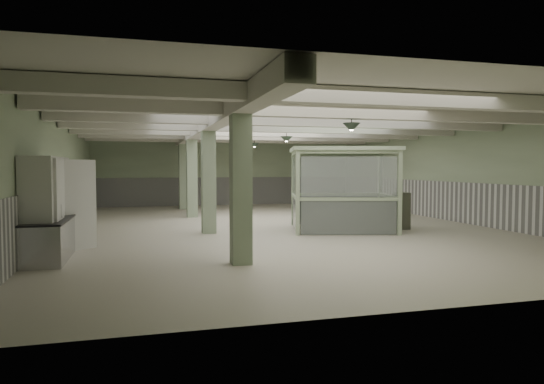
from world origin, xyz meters
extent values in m
plane|color=beige|center=(0.00, 0.00, 0.00)|extent=(20.00, 20.00, 0.00)
cube|color=beige|center=(0.00, 0.00, 3.60)|extent=(14.00, 20.00, 0.02)
cube|color=#AEC39C|center=(0.00, 10.00, 1.80)|extent=(14.00, 0.02, 3.60)
cube|color=#AEC39C|center=(0.00, -10.00, 1.80)|extent=(14.00, 0.02, 3.60)
cube|color=#AEC39C|center=(-7.00, 0.00, 1.80)|extent=(0.02, 20.00, 3.60)
cube|color=#AEC39C|center=(7.00, 0.00, 1.80)|extent=(0.02, 20.00, 3.60)
cube|color=silver|center=(-6.97, 0.00, 0.75)|extent=(0.05, 19.90, 1.50)
cube|color=silver|center=(6.97, 0.00, 0.75)|extent=(0.05, 19.90, 1.50)
cube|color=silver|center=(0.00, 9.97, 0.75)|extent=(13.90, 0.05, 1.50)
cube|color=beige|center=(-2.50, 0.00, 3.38)|extent=(0.45, 19.90, 0.40)
cube|color=beige|center=(0.00, -7.50, 3.42)|extent=(13.90, 0.35, 0.32)
cube|color=beige|center=(0.00, -5.00, 3.42)|extent=(13.90, 0.35, 0.32)
cube|color=beige|center=(0.00, -2.50, 3.42)|extent=(13.90, 0.35, 0.32)
cube|color=beige|center=(0.00, 0.00, 3.42)|extent=(13.90, 0.35, 0.32)
cube|color=beige|center=(0.00, 2.50, 3.42)|extent=(13.90, 0.35, 0.32)
cube|color=beige|center=(0.00, 5.00, 3.42)|extent=(13.90, 0.35, 0.32)
cube|color=beige|center=(0.00, 7.50, 3.42)|extent=(13.90, 0.35, 0.32)
cube|color=#8EA182|center=(-2.50, -6.00, 1.80)|extent=(0.42, 0.42, 3.60)
cube|color=#8EA182|center=(-2.50, -1.00, 1.80)|extent=(0.42, 0.42, 3.60)
cube|color=#8EA182|center=(-2.50, 4.00, 1.80)|extent=(0.42, 0.42, 3.60)
cube|color=#8EA182|center=(-2.50, 8.00, 1.80)|extent=(0.42, 0.42, 3.60)
cone|color=#2F3F31|center=(0.50, -5.00, 3.05)|extent=(0.44, 0.44, 0.22)
cone|color=#2F3F31|center=(0.50, 0.50, 3.05)|extent=(0.44, 0.44, 0.22)
cone|color=#2F3F31|center=(0.50, 5.50, 3.05)|extent=(0.44, 0.44, 0.22)
cube|color=#B2B1B6|center=(-6.54, -3.16, 0.44)|extent=(0.82, 4.86, 0.88)
cube|color=black|center=(-6.54, -3.16, 0.89)|extent=(0.86, 4.90, 0.04)
cylinder|color=#B2B2B7|center=(-6.41, -4.79, 0.95)|extent=(0.29, 0.29, 0.10)
cube|color=silver|center=(-6.65, -4.00, 1.21)|extent=(0.66, 2.63, 2.41)
cube|color=silver|center=(-6.29, -4.60, 1.21)|extent=(0.06, 0.99, 2.31)
cube|color=silver|center=(-6.17, -3.29, 1.21)|extent=(0.77, 0.71, 2.31)
cube|color=silver|center=(-6.25, -4.60, 1.21)|extent=(0.02, 0.05, 0.30)
cube|color=silver|center=(-6.25, -3.40, 1.21)|extent=(0.02, 0.05, 0.30)
cube|color=#A6BA95|center=(0.02, -2.23, 1.29)|extent=(0.15, 0.15, 2.58)
cube|color=#A6BA95|center=(0.68, 0.26, 1.29)|extent=(0.15, 0.15, 2.58)
cube|color=#A6BA95|center=(3.01, -3.02, 1.29)|extent=(0.15, 0.15, 2.58)
cube|color=#A6BA95|center=(3.67, -0.53, 1.29)|extent=(0.15, 0.15, 2.58)
cube|color=#A6BA95|center=(1.85, -1.38, 2.64)|extent=(3.95, 3.59, 0.12)
cube|color=silver|center=(1.52, -2.62, 0.55)|extent=(2.81, 0.80, 1.05)
cube|color=silver|center=(1.52, -2.62, 1.78)|extent=(2.81, 0.80, 1.22)
cube|color=silver|center=(2.18, -0.13, 0.55)|extent=(2.81, 0.80, 1.05)
cube|color=silver|center=(2.18, -0.13, 1.78)|extent=(2.81, 0.80, 1.22)
cube|color=silver|center=(0.35, -0.98, 0.55)|extent=(0.67, 2.31, 1.05)
cube|color=silver|center=(0.35, -0.98, 1.78)|extent=(0.67, 2.31, 1.22)
cube|color=silver|center=(3.34, -1.77, 0.55)|extent=(0.67, 2.31, 1.05)
cube|color=silver|center=(3.34, -1.77, 1.78)|extent=(0.67, 2.31, 1.22)
cube|color=#56584A|center=(3.87, -1.67, 0.61)|extent=(0.45, 0.60, 1.22)
camera|label=1|loc=(-4.57, -16.09, 2.08)|focal=32.00mm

